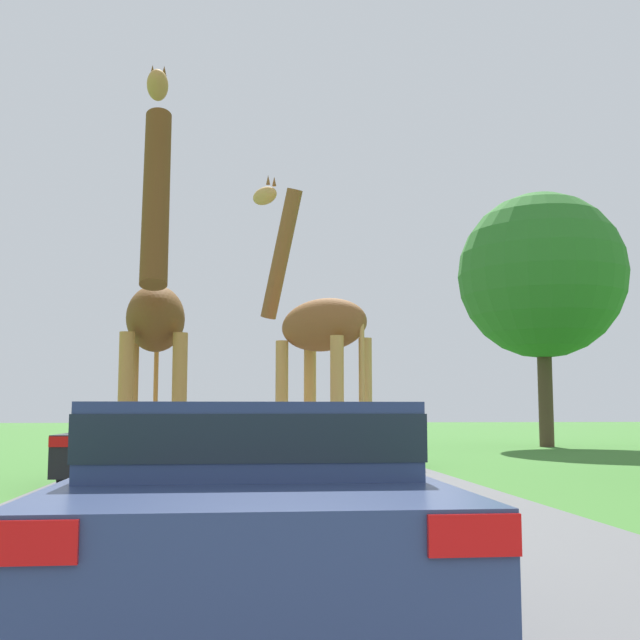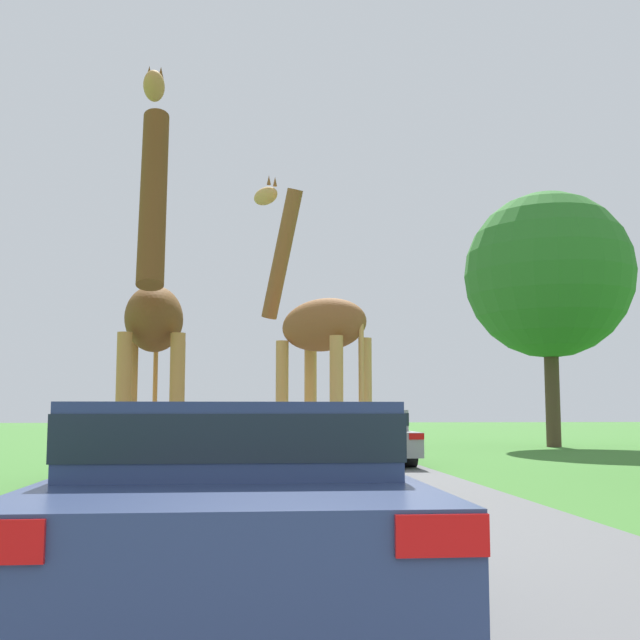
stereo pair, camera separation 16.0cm
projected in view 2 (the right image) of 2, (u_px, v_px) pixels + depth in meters
The scene contains 9 objects.
road at pixel (255, 445), 29.79m from camera, with size 7.48×120.00×0.00m.
giraffe_near_road at pixel (317, 339), 12.28m from camera, with size 1.93×2.33×5.20m.
giraffe_companion at pixel (154, 319), 10.11m from camera, with size 0.95×2.70×5.27m.
car_lead_maroon at pixel (233, 506), 4.83m from camera, with size 1.96×3.95×1.35m.
car_queue_right at pixel (313, 428), 26.72m from camera, with size 1.85×4.69×1.29m.
car_queue_left at pixel (154, 431), 20.05m from camera, with size 1.82×4.68×1.43m.
car_far_ahead at pixel (133, 440), 14.40m from camera, with size 1.87×4.39×1.42m.
car_verge_right at pixel (367, 435), 19.58m from camera, with size 1.85×4.44×1.30m.
tree_centre_back at pixel (549, 275), 28.69m from camera, with size 5.97×5.97×9.09m.
Camera 2 is at (-0.33, -0.22, 1.31)m, focal length 45.00 mm.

